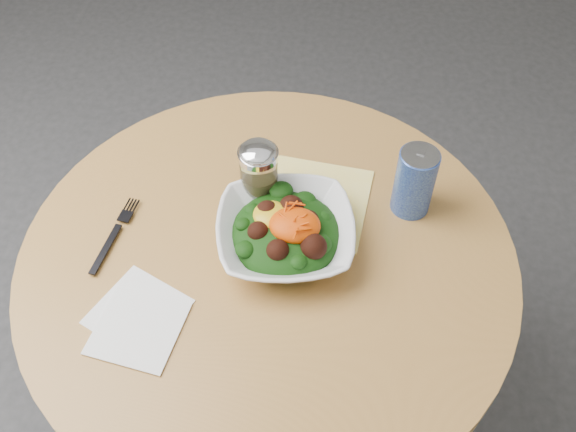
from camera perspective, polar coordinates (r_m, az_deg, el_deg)
The scene contains 8 objects.
ground at distance 1.82m, azimuth -1.23°, elevation -17.38°, with size 6.00×6.00×0.00m, color #2E2E31.
table at distance 1.32m, azimuth -1.62°, elevation -8.32°, with size 0.90×0.90×0.75m.
cloth_napkin at distance 1.24m, azimuth 1.68°, elevation 1.39°, with size 0.23×0.21×0.00m, color yellow.
paper_napkins at distance 1.11m, azimuth -13.19°, elevation -8.97°, with size 0.18×0.20×0.00m.
salad_bowl at distance 1.14m, azimuth -0.21°, elevation -1.46°, with size 0.28×0.28×0.09m.
fork at distance 1.22m, azimuth -15.07°, elevation -1.43°, with size 0.05×0.18×0.00m.
spice_shaker at distance 1.20m, azimuth -2.60°, elevation 3.80°, with size 0.08×0.08×0.14m.
beverage_can at distance 1.20m, azimuth 11.19°, elevation 3.04°, with size 0.07×0.07×0.14m.
Camera 1 is at (0.12, -0.68, 1.68)m, focal length 40.00 mm.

